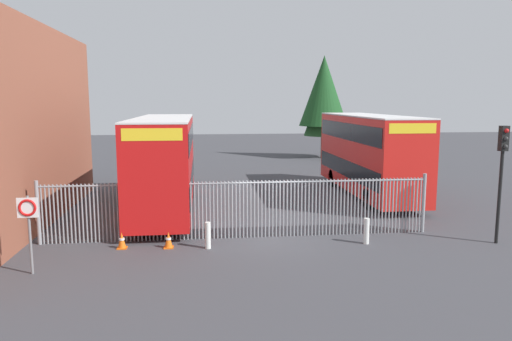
{
  "coord_description": "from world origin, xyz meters",
  "views": [
    {
      "loc": [
        -2.5,
        -17.67,
        5.17
      ],
      "look_at": [
        0.0,
        4.0,
        2.0
      ],
      "focal_mm": 33.64,
      "sensor_mm": 36.0,
      "label": 1
    }
  ],
  "objects": [
    {
      "name": "traffic_light_kerbside",
      "position": [
        8.21,
        -1.78,
        2.99
      ],
      "size": [
        0.28,
        0.33,
        4.3
      ],
      "color": "black",
      "rests_on": "ground"
    },
    {
      "name": "tree_tall_back",
      "position": [
        8.58,
        25.01,
        6.06
      ],
      "size": [
        4.37,
        4.37,
        9.19
      ],
      "color": "#4C3823",
      "rests_on": "ground"
    },
    {
      "name": "ground_plane",
      "position": [
        0.0,
        8.0,
        0.0
      ],
      "size": [
        100.0,
        100.0,
        0.0
      ],
      "primitive_type": "plane",
      "color": "#3D3D42"
    },
    {
      "name": "palisade_fence",
      "position": [
        -1.09,
        0.0,
        1.18
      ],
      "size": [
        14.73,
        0.14,
        2.35
      ],
      "color": "gray",
      "rests_on": "ground"
    },
    {
      "name": "bollard_near_left",
      "position": [
        -2.31,
        -1.2,
        0.47
      ],
      "size": [
        0.2,
        0.2,
        0.95
      ],
      "primitive_type": "cylinder",
      "color": "silver",
      "rests_on": "ground"
    },
    {
      "name": "double_decker_bus_behind_fence_left",
      "position": [
        6.58,
        7.47,
        2.42
      ],
      "size": [
        2.54,
        10.81,
        4.42
      ],
      "color": "red",
      "rests_on": "ground"
    },
    {
      "name": "bollard_center_front",
      "position": [
        3.44,
        -1.29,
        0.47
      ],
      "size": [
        0.2,
        0.2,
        0.95
      ],
      "primitive_type": "cylinder",
      "color": "silver",
      "rests_on": "ground"
    },
    {
      "name": "traffic_cone_by_gate",
      "position": [
        -5.33,
        -0.86,
        0.29
      ],
      "size": [
        0.34,
        0.34,
        0.59
      ],
      "color": "orange",
      "rests_on": "ground"
    },
    {
      "name": "speed_limit_sign_post",
      "position": [
        -7.62,
        -3.15,
        1.78
      ],
      "size": [
        0.6,
        0.14,
        2.4
      ],
      "color": "slate",
      "rests_on": "ground"
    },
    {
      "name": "traffic_cone_mid_forecourt",
      "position": [
        -3.7,
        -0.99,
        0.29
      ],
      "size": [
        0.34,
        0.34,
        0.59
      ],
      "color": "orange",
      "rests_on": "ground"
    },
    {
      "name": "tree_short_side",
      "position": [
        8.82,
        25.34,
        4.75
      ],
      "size": [
        3.83,
        3.83,
        7.5
      ],
      "color": "#4C3823",
      "rests_on": "ground"
    },
    {
      "name": "double_decker_bus_near_gate",
      "position": [
        -4.21,
        4.88,
        2.42
      ],
      "size": [
        2.54,
        10.81,
        4.42
      ],
      "color": "red",
      "rests_on": "ground"
    }
  ]
}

